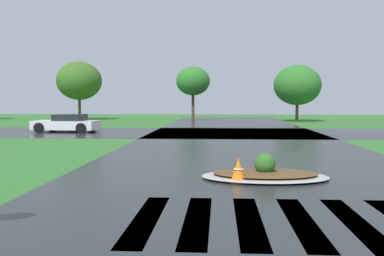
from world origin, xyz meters
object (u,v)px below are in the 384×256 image
drainage_pipe_stack (70,125)px  traffic_cone (238,171)px  car_blue_compact (67,124)px  median_island (265,174)px

drainage_pipe_stack → traffic_cone: (10.77, -19.14, -0.07)m
traffic_cone → car_blue_compact: bearing=120.8°
car_blue_compact → traffic_cone: bearing=125.5°
car_blue_compact → drainage_pipe_stack: 1.92m
drainage_pipe_stack → traffic_cone: drainage_pipe_stack is taller
car_blue_compact → traffic_cone: car_blue_compact is taller
car_blue_compact → traffic_cone: size_ratio=6.64×
median_island → car_blue_compact: bearing=123.5°
median_island → drainage_pipe_stack: 21.79m
drainage_pipe_stack → car_blue_compact: bearing=-76.1°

